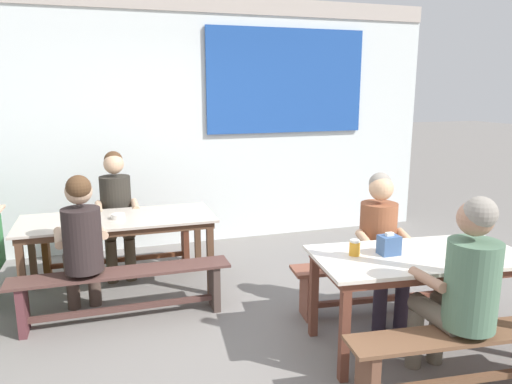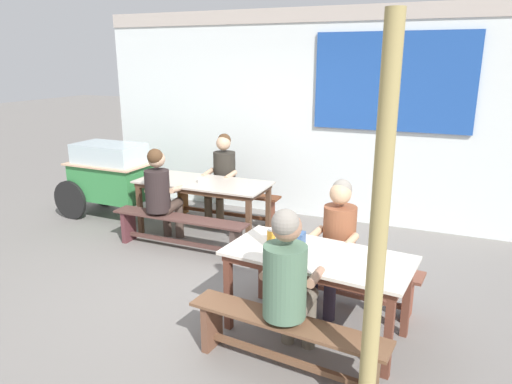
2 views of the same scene
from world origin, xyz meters
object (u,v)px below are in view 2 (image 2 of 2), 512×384
object	(u,v)px
bench_far_back	(225,201)
food_cart	(109,174)
dining_table_far	(203,187)
bench_far_front	(179,228)
person_near_front	(288,279)
person_left_back_turned	(161,191)
person_center_facing	(222,174)
bench_near_back	(340,274)
soup_bowl	(202,181)
wooden_support_post	(378,242)
tissue_box	(296,239)
dining_table_near	(318,262)
person_right_near_table	(336,237)
bench_near_front	(285,338)
condiment_jar	(271,235)

from	to	relation	value
bench_far_back	food_cart	bearing A→B (deg)	-162.85
dining_table_far	bench_far_front	xyz separation A→B (m)	(-0.01, -0.61, -0.37)
person_near_front	person_left_back_turned	distance (m)	2.85
bench_far_back	person_center_facing	size ratio (longest dim) A/B	1.31
bench_near_back	soup_bowl	size ratio (longest dim) A/B	12.28
dining_table_far	bench_near_back	xyz separation A→B (m)	(2.11, -1.11, -0.37)
person_left_back_turned	wooden_support_post	distance (m)	3.66
tissue_box	wooden_support_post	size ratio (longest dim) A/B	0.06
dining_table_near	person_right_near_table	distance (m)	0.54
bench_far_back	wooden_support_post	bearing A→B (deg)	-51.00
food_cart	soup_bowl	distance (m)	1.64
bench_near_back	bench_far_back	bearing A→B (deg)	140.67
bench_near_back	bench_near_front	distance (m)	1.23
bench_far_back	person_near_front	bearing A→B (deg)	-55.65
bench_near_back	bench_near_front	world-z (taller)	same
person_right_near_table	dining_table_far	bearing A→B (deg)	150.26
food_cart	soup_bowl	size ratio (longest dim) A/B	12.30
tissue_box	condiment_jar	bearing A→B (deg)	167.21
food_cart	person_right_near_table	bearing A→B (deg)	-19.24
condiment_jar	soup_bowl	xyz separation A→B (m)	(-1.58, 1.56, -0.03)
tissue_box	person_center_facing	bearing A→B (deg)	129.62
dining_table_far	food_cart	world-z (taller)	food_cart
person_right_near_table	food_cart	bearing A→B (deg)	160.76
dining_table_far	bench_near_back	distance (m)	2.41
dining_table_far	dining_table_near	xyz separation A→B (m)	(2.04, -1.72, -0.00)
food_cart	tissue_box	world-z (taller)	food_cart
soup_bowl	bench_near_back	bearing A→B (deg)	-26.99
bench_far_front	bench_far_back	bearing A→B (deg)	89.49
person_center_facing	wooden_support_post	world-z (taller)	wooden_support_post
bench_far_front	bench_near_front	world-z (taller)	same
person_right_near_table	wooden_support_post	world-z (taller)	wooden_support_post
bench_near_front	person_right_near_table	world-z (taller)	person_right_near_table
bench_near_front	person_right_near_table	xyz separation A→B (m)	(0.09, 1.15, 0.40)
dining_table_near	food_cart	xyz separation A→B (m)	(-3.67, 1.83, 0.00)
bench_far_back	wooden_support_post	size ratio (longest dim) A/B	0.66
bench_far_back	soup_bowl	distance (m)	0.80
bench_far_front	condiment_jar	distance (m)	1.93
bench_near_front	wooden_support_post	size ratio (longest dim) A/B	0.62
person_near_front	person_right_near_table	xyz separation A→B (m)	(0.10, 1.08, -0.04)
person_near_front	person_center_facing	xyz separation A→B (m)	(-1.96, 2.80, -0.02)
bench_far_back	person_near_front	distance (m)	3.51
person_left_back_turned	person_right_near_table	size ratio (longest dim) A/B	1.02
dining_table_near	food_cart	distance (m)	4.11
bench_near_back	person_center_facing	bearing A→B (deg)	141.77
dining_table_far	bench_far_back	bearing A→B (deg)	89.49
food_cart	tissue_box	bearing A→B (deg)	-27.01
person_center_facing	soup_bowl	size ratio (longest dim) A/B	10.08
bench_near_back	person_center_facing	distance (m)	2.71
person_left_back_turned	tissue_box	world-z (taller)	person_left_back_turned
bench_far_front	dining_table_far	bearing A→B (deg)	89.49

